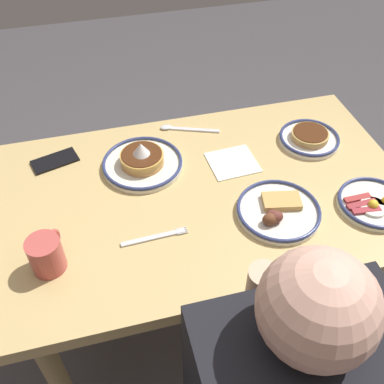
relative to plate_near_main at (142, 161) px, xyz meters
The scene contains 11 objects.
ground_plane 0.79m from the plate_near_main, 137.01° to the left, with size 6.00×6.00×0.00m, color #444144.
dining_table 0.26m from the plate_near_main, 137.01° to the left, with size 1.24×0.77×0.73m.
plate_near_main is the anchor object (origin of this frame).
plate_center_pancakes 0.45m from the plate_near_main, 138.31° to the left, with size 0.24×0.24×0.05m.
plate_far_companion 0.57m from the plate_near_main, behind, with size 0.20×0.20×0.04m.
plate_far_side 0.71m from the plate_near_main, 151.10° to the left, with size 0.21×0.21×0.04m.
coffee_mug 0.44m from the plate_near_main, 47.15° to the left, with size 0.09×0.12×0.10m.
cell_phone 0.29m from the plate_near_main, 19.03° to the right, with size 0.14×0.07×0.01m, color black.
paper_napkin 0.29m from the plate_near_main, 168.81° to the left, with size 0.15×0.14×0.00m, color white.
fork_near 0.30m from the plate_near_main, 86.28° to the left, with size 0.19×0.02×0.01m.
tea_spoon 0.23m from the plate_near_main, 136.45° to the right, with size 0.20×0.09×0.01m.
Camera 1 is at (0.28, 0.91, 1.68)m, focal length 41.45 mm.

